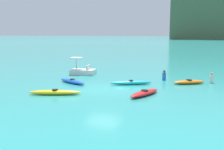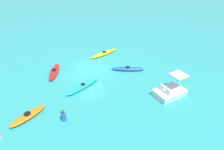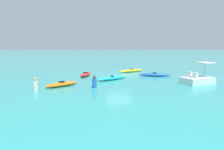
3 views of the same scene
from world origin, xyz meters
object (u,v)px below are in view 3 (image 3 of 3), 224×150
object	(u,v)px
kayak_cyan	(112,78)
kayak_orange	(62,84)
kayak_red	(85,74)
kayak_yellow	(132,71)
person_by_kayaks	(35,85)
pedal_boat_white	(197,79)
person_near_shore	(94,82)
kayak_blue	(154,75)

from	to	relation	value
kayak_cyan	kayak_orange	bearing A→B (deg)	26.77
kayak_red	kayak_orange	bearing A→B (deg)	67.80
kayak_red	kayak_yellow	size ratio (longest dim) A/B	0.89
kayak_red	kayak_cyan	distance (m)	3.80
kayak_orange	person_by_kayaks	size ratio (longest dim) A/B	2.95
pedal_boat_white	person_near_shore	size ratio (longest dim) A/B	3.01
kayak_blue	pedal_boat_white	bearing A→B (deg)	109.39
kayak_cyan	person_by_kayaks	size ratio (longest dim) A/B	3.67
kayak_cyan	pedal_boat_white	size ratio (longest dim) A/B	1.22
kayak_cyan	kayak_red	bearing A→B (deg)	-56.88
kayak_yellow	pedal_boat_white	bearing A→B (deg)	107.65
pedal_boat_white	kayak_red	bearing A→B (deg)	-37.49
kayak_yellow	person_near_shore	bearing A→B (deg)	57.41
pedal_boat_white	kayak_cyan	bearing A→B (deg)	-27.11
kayak_blue	pedal_boat_white	xyz separation A→B (m)	(-1.61, 4.58, 0.17)
kayak_cyan	kayak_blue	bearing A→B (deg)	-163.32
kayak_red	kayak_yellow	distance (m)	6.01
person_near_shore	person_by_kayaks	size ratio (longest dim) A/B	1.00
kayak_orange	kayak_red	bearing A→B (deg)	-112.20
kayak_yellow	person_by_kayaks	bearing A→B (deg)	42.71
kayak_orange	kayak_red	size ratio (longest dim) A/B	0.83
kayak_cyan	kayak_yellow	distance (m)	6.42
kayak_cyan	kayak_yellow	bearing A→B (deg)	-123.18
pedal_boat_white	kayak_orange	bearing A→B (deg)	-5.72
person_by_kayaks	pedal_boat_white	bearing A→B (deg)	-179.41
kayak_orange	kayak_blue	bearing A→B (deg)	-158.31
kayak_blue	person_by_kayaks	xyz separation A→B (m)	(10.53, 4.71, 0.22)
kayak_orange	kayak_yellow	bearing A→B (deg)	-135.92
kayak_blue	kayak_yellow	bearing A→B (deg)	-74.39
kayak_red	pedal_boat_white	bearing A→B (deg)	142.51
kayak_orange	person_by_kayaks	world-z (taller)	person_by_kayaks
kayak_yellow	person_by_kayaks	distance (m)	12.82
kayak_red	person_by_kayaks	world-z (taller)	person_by_kayaks
person_by_kayaks	kayak_blue	bearing A→B (deg)	-155.92
pedal_boat_white	kayak_blue	bearing A→B (deg)	-70.61
kayak_red	kayak_blue	distance (m)	6.94
kayak_yellow	person_by_kayaks	world-z (taller)	person_by_kayaks
kayak_yellow	pedal_boat_white	distance (m)	9.00
kayak_red	person_by_kayaks	distance (m)	7.55
kayak_orange	kayak_blue	size ratio (longest dim) A/B	0.83
kayak_blue	kayak_orange	bearing A→B (deg)	21.69
person_by_kayaks	kayak_yellow	bearing A→B (deg)	-137.29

